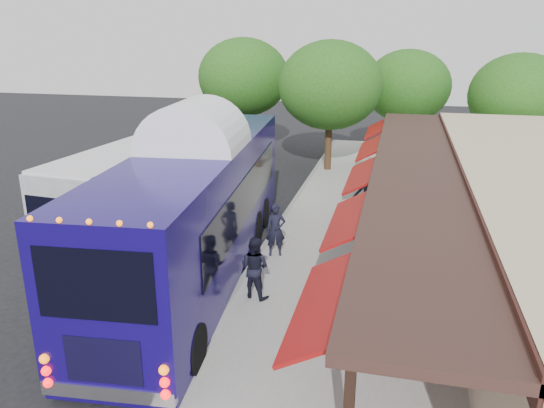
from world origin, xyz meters
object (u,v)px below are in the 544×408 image
Objects in this scene: coach_bus at (198,202)px; sign_board at (396,260)px; city_bus at (158,174)px; ped_b at (255,267)px; ped_c at (376,176)px; ped_d at (368,192)px; ped_a at (276,230)px.

sign_board is (5.88, 0.27, -1.38)m from coach_bus.
city_bus reaches higher than ped_b.
coach_bus reaches higher than ped_c.
ped_b reaches higher than sign_board.
ped_c is at bearing -88.00° from ped_b.
ped_d is at bearing 76.12° from ped_c.
city_bus is 6.87× the size of ped_c.
ped_a is 2.93m from ped_b.
city_bus is 6.76× the size of ped_a.
sign_board is at bearing -36.23° from ped_a.
ped_d reaches higher than sign_board.
ped_b is at bearing 64.96° from ped_c.
coach_bus is at bearing -162.42° from ped_a.
city_bus reaches higher than sign_board.
ped_a is at bearing 59.22° from ped_c.
ped_c is at bearing 51.54° from ped_a.
city_bus is at bearing 131.64° from ped_a.
ped_d is (8.25, 1.47, -0.63)m from city_bus.
sign_board is at bearing -2.54° from coach_bus.
city_bus is at bearing 6.38° from ped_d.
city_bus is 10.46m from sign_board.
city_bus reaches higher than ped_d.
ped_b is 1.02× the size of ped_c.
ped_b is at bearing -38.91° from coach_bus.
coach_bus is 7.66× the size of ped_a.
ped_b is 8.03m from ped_d.
ped_b is 4.10m from sign_board.
coach_bus reaches higher than sign_board.
sign_board is (1.03, -8.92, -0.12)m from ped_c.
coach_bus is 7.07× the size of ped_d.
ped_c is at bearing 89.81° from sign_board.
ped_c is (2.80, 7.70, -0.01)m from ped_a.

